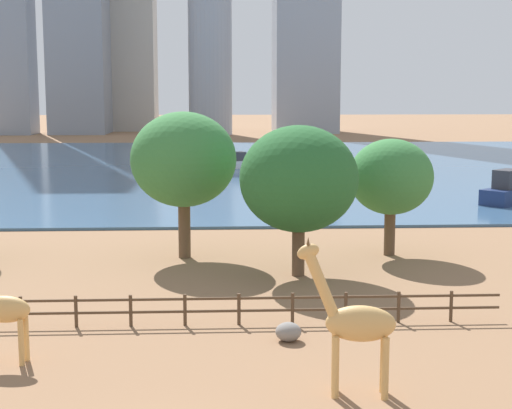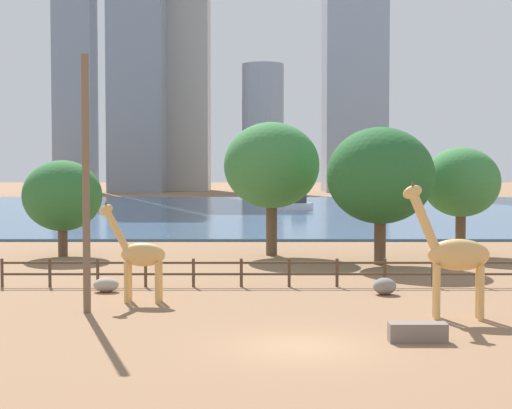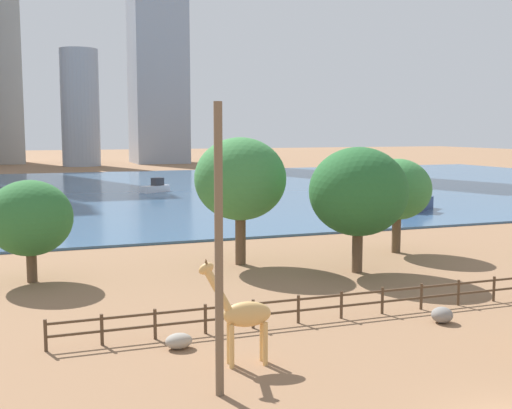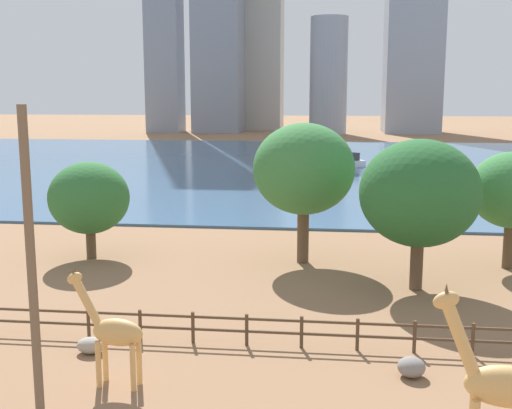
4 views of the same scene
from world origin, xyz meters
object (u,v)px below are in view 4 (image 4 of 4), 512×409
object	(u,v)px
utility_pole	(31,267)
boat_sailboat	(350,162)
giraffe_tall	(499,385)
tree_right_tall	(304,169)
tree_left_large	(89,198)
tree_left_small	(420,193)
boulder_by_pole	(91,345)
boulder_near_fence	(411,367)
giraffe_companion	(113,332)

from	to	relation	value
utility_pole	boat_sailboat	size ratio (longest dim) A/B	2.12
giraffe_tall	tree_right_tall	world-z (taller)	tree_right_tall
utility_pole	tree_left_large	world-z (taller)	utility_pole
tree_right_tall	giraffe_tall	bearing A→B (deg)	-73.50
tree_left_small	boulder_by_pole	bearing A→B (deg)	-143.90
boulder_near_fence	tree_left_small	xyz separation A→B (m)	(1.46, 10.57, 4.63)
tree_left_large	tree_left_small	size ratio (longest dim) A/B	0.77
boulder_by_pole	boat_sailboat	distance (m)	64.53
tree_left_large	giraffe_companion	bearing A→B (deg)	-66.58
tree_left_large	boat_sailboat	bearing A→B (deg)	71.08
tree_left_large	utility_pole	bearing A→B (deg)	-73.60
boulder_near_fence	tree_right_tall	distance (m)	16.75
boulder_near_fence	giraffe_tall	bearing A→B (deg)	-73.80
tree_right_tall	tree_left_small	distance (m)	7.64
giraffe_companion	tree_left_small	xyz separation A→B (m)	(11.70, 12.45, 3.05)
tree_right_tall	boat_sailboat	xyz separation A→B (m)	(4.06, 48.92, -4.72)
utility_pole	boat_sailboat	distance (m)	69.45
tree_left_large	tree_left_small	world-z (taller)	tree_left_small
boulder_by_pole	tree_left_small	xyz separation A→B (m)	(13.55, 9.88, 4.68)
tree_left_large	boat_sailboat	distance (m)	52.33
giraffe_tall	boulder_by_pole	world-z (taller)	giraffe_tall
giraffe_companion	utility_pole	size ratio (longest dim) A/B	0.43
tree_left_large	boat_sailboat	size ratio (longest dim) A/B	1.30
tree_left_large	tree_right_tall	bearing A→B (deg)	2.27
giraffe_companion	tree_left_small	bearing A→B (deg)	-126.38
giraffe_tall	utility_pole	distance (m)	13.70
tree_left_small	boat_sailboat	bearing A→B (deg)	92.09
tree_left_large	tree_left_small	distance (m)	19.40
giraffe_tall	utility_pole	world-z (taller)	utility_pole
utility_pole	boat_sailboat	xyz separation A→B (m)	(11.36, 68.39, -3.96)
giraffe_tall	boat_sailboat	size ratio (longest dim) A/B	1.10
giraffe_companion	tree_left_large	bearing A→B (deg)	-59.73
giraffe_tall	tree_right_tall	bearing A→B (deg)	-66.15
tree_left_large	tree_right_tall	distance (m)	13.03
boulder_by_pole	giraffe_tall	bearing A→B (deg)	-24.02
utility_pole	tree_right_tall	distance (m)	20.81
giraffe_companion	boulder_by_pole	bearing A→B (deg)	-47.40
tree_left_small	boulder_near_fence	bearing A→B (deg)	-97.88
boulder_near_fence	tree_right_tall	xyz separation A→B (m)	(-4.55, 15.25, 5.22)
giraffe_tall	tree_left_small	distance (m)	16.19
tree_right_tall	boat_sailboat	bearing A→B (deg)	85.26
boulder_near_fence	utility_pole	bearing A→B (deg)	-160.40
utility_pole	giraffe_companion	bearing A→B (deg)	55.44
utility_pole	tree_left_large	bearing A→B (deg)	106.40
boulder_by_pole	tree_left_large	world-z (taller)	tree_left_large
boat_sailboat	boulder_by_pole	bearing A→B (deg)	46.17
giraffe_tall	tree_right_tall	distance (m)	21.77
giraffe_companion	giraffe_tall	bearing A→B (deg)	170.26
giraffe_companion	boulder_by_pole	size ratio (longest dim) A/B	3.71
utility_pole	tree_left_large	distance (m)	19.80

